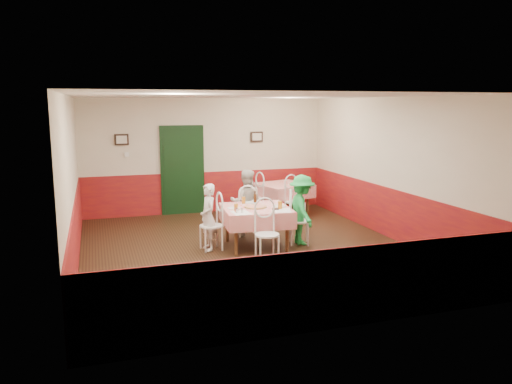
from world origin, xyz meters
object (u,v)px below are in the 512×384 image
object	(u,v)px
beer_bottle	(255,198)
wallet	(275,209)
glass_b	(280,205)
chair_far	(247,214)
diner_far	(246,202)
diner_left	(208,217)
chair_right	(299,221)
diner_right	(302,210)
chair_near	(267,235)
chair_second_a	(254,198)
chair_left	(211,226)
glass_a	(236,207)
chair_second_b	(295,202)
pizza	(256,207)
second_table	(283,200)
glass_c	(244,200)
main_table	(256,227)

from	to	relation	value
beer_bottle	wallet	world-z (taller)	beer_bottle
glass_b	beer_bottle	distance (m)	0.72
chair_far	diner_far	distance (m)	0.23
diner_left	diner_far	size ratio (longest dim) A/B	0.91
chair_right	diner_right	size ratio (longest dim) A/B	0.67
chair_near	chair_second_a	xyz separation A→B (m)	(0.81, 3.28, 0.00)
chair_far	beer_bottle	bearing A→B (deg)	104.01
diner_right	chair_left	bearing A→B (deg)	90.11
chair_second_a	glass_b	size ratio (longest dim) A/B	6.31
glass_b	glass_a	bearing A→B (deg)	175.09
chair_right	wallet	distance (m)	0.70
chair_second_a	chair_second_b	bearing A→B (deg)	30.12
chair_left	chair_second_b	world-z (taller)	same
chair_second_a	chair_second_b	distance (m)	1.06
pizza	glass_b	bearing A→B (deg)	-32.64
chair_second_b	diner_far	size ratio (longest dim) A/B	0.66
chair_far	pizza	size ratio (longest dim) A/B	2.24
chair_left	chair_right	size ratio (longest dim) A/B	1.00
chair_far	diner_far	bearing A→B (deg)	-85.22
chair_second_a	pizza	size ratio (longest dim) A/B	2.24
chair_left	diner_far	bearing A→B (deg)	127.08
chair_near	chair_second_a	size ratio (longest dim) A/B	1.00
chair_far	chair_second_b	world-z (taller)	same
chair_second_b	diner_right	xyz separation A→B (m)	(-0.59, -1.76, 0.22)
chair_second_b	diner_far	distance (m)	1.63
glass_a	wallet	bearing A→B (deg)	-8.97
chair_second_a	diner_right	bearing A→B (deg)	-11.31
chair_right	diner_right	distance (m)	0.23
second_table	wallet	bearing A→B (deg)	-113.90
chair_left	glass_b	xyz separation A→B (m)	(1.22, -0.35, 0.38)
chair_near	diner_left	size ratio (longest dim) A/B	0.73
glass_c	beer_bottle	size ratio (longest dim) A/B	0.61
chair_second_b	diner_left	bearing A→B (deg)	-160.98
second_table	diner_right	bearing A→B (deg)	-103.28
diner_left	diner_far	distance (m)	1.27
second_table	glass_a	xyz separation A→B (m)	(-1.93, -2.63, 0.45)
main_table	wallet	distance (m)	0.57
diner_left	wallet	bearing A→B (deg)	67.37
chair_second_b	diner_right	distance (m)	1.87
glass_c	beer_bottle	xyz separation A→B (m)	(0.23, -0.02, 0.04)
chair_left	glass_b	world-z (taller)	glass_b
chair_left	beer_bottle	xyz separation A→B (m)	(0.95, 0.32, 0.42)
diner_right	pizza	bearing A→B (deg)	91.48
chair_second_a	wallet	world-z (taller)	chair_second_a
chair_near	pizza	world-z (taller)	chair_near
beer_bottle	diner_right	distance (m)	0.94
chair_left	diner_right	xyz separation A→B (m)	(1.74, -0.15, 0.22)
glass_a	diner_far	world-z (taller)	diner_far
second_table	wallet	size ratio (longest dim) A/B	10.18
glass_c	diner_left	xyz separation A→B (m)	(-0.78, -0.33, -0.21)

